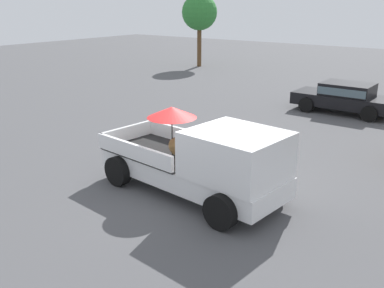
{
  "coord_description": "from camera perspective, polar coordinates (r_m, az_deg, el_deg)",
  "views": [
    {
      "loc": [
        6.13,
        -8.22,
        4.7
      ],
      "look_at": [
        -0.35,
        0.51,
        1.1
      ],
      "focal_mm": 40.46,
      "sensor_mm": 36.0,
      "label": 1
    }
  ],
  "objects": [
    {
      "name": "tree_by_lot",
      "position": [
        32.98,
        0.99,
        16.91
      ],
      "size": [
        2.59,
        2.59,
        5.22
      ],
      "color": "brown",
      "rests_on": "ground"
    },
    {
      "name": "pickup_truck_main",
      "position": [
        10.62,
        1.72,
        -2.27
      ],
      "size": [
        5.21,
        2.65,
        2.18
      ],
      "rotation": [
        0.0,
        0.0,
        -0.1
      ],
      "color": "black",
      "rests_on": "ground"
    },
    {
      "name": "parked_sedan_near",
      "position": [
        20.17,
        19.55,
        5.95
      ],
      "size": [
        4.31,
        2.0,
        1.33
      ],
      "rotation": [
        0.0,
        0.0,
        3.14
      ],
      "color": "black",
      "rests_on": "ground"
    },
    {
      "name": "ground_plane",
      "position": [
        11.28,
        -0.11,
        -6.32
      ],
      "size": [
        80.0,
        80.0,
        0.0
      ],
      "primitive_type": "plane",
      "color": "#4C4C4F"
    }
  ]
}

